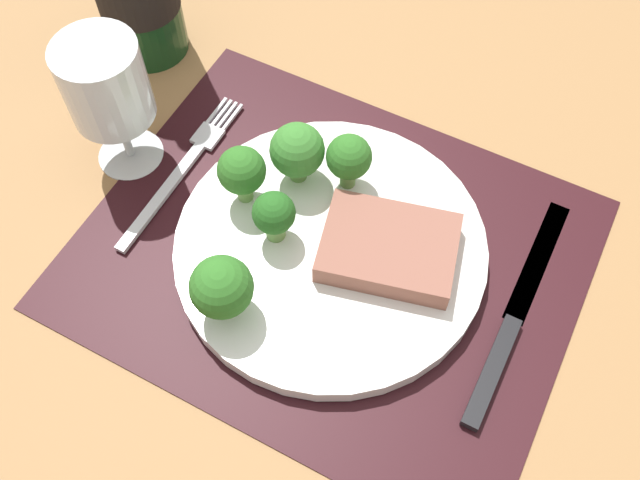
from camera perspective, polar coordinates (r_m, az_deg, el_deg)
name	(u,v)px	position (r cm, az deg, el deg)	size (l,w,h in cm)	color
ground_plane	(330,262)	(62.99, 0.82, -1.79)	(140.00, 110.00, 3.00)	#996D42
placemat	(330,253)	(61.55, 0.84, -1.05)	(42.03, 33.98, 0.30)	black
plate	(330,247)	(60.72, 0.85, -0.61)	(26.79, 26.79, 1.60)	white
steak	(389,248)	(58.76, 5.56, -0.63)	(11.06, 8.07, 2.24)	#8C5647
broccoli_center	(349,158)	(60.55, 2.35, 6.63)	(3.99, 3.99, 5.79)	#6B994C
broccoli_near_fork	(274,214)	(57.90, -3.74, 2.07)	(3.63, 3.63, 5.22)	#6B994C
broccoli_near_steak	(242,171)	(59.88, -6.34, 5.53)	(4.17, 4.17, 5.99)	#6B994C
broccoli_front_edge	(297,151)	(60.94, -1.85, 7.21)	(4.81, 4.81, 6.19)	#5B8942
broccoli_back_left	(222,288)	(54.41, -7.95, -3.83)	(5.02, 5.02, 6.23)	#5B8942
fork	(182,169)	(67.24, -11.05, 5.65)	(2.40, 19.20, 0.50)	silver
knife	(511,325)	(60.01, 15.16, -6.68)	(1.80, 23.00, 0.80)	black
wine_glass	(107,89)	(63.34, -16.83, 11.59)	(7.23, 7.23, 13.59)	silver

